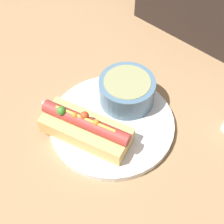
# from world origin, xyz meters

# --- Properties ---
(ground_plane) EXTENTS (4.00, 4.00, 0.00)m
(ground_plane) POSITION_xyz_m (0.00, 0.00, 0.00)
(ground_plane) COLOR #93704C
(dinner_plate) EXTENTS (0.24, 0.24, 0.01)m
(dinner_plate) POSITION_xyz_m (0.00, 0.00, 0.01)
(dinner_plate) COLOR white
(dinner_plate) RESTS_ON ground_plane
(hot_dog) EXTENTS (0.18, 0.11, 0.06)m
(hot_dog) POSITION_xyz_m (-0.01, -0.06, 0.04)
(hot_dog) COLOR #DBAD60
(hot_dog) RESTS_ON dinner_plate
(soup_bowl) EXTENTS (0.11, 0.11, 0.05)m
(soup_bowl) POSITION_xyz_m (-0.02, 0.06, 0.04)
(soup_bowl) COLOR slate
(soup_bowl) RESTS_ON dinner_plate
(spoon) EXTENTS (0.14, 0.11, 0.01)m
(spoon) POSITION_xyz_m (-0.04, 0.01, 0.02)
(spoon) COLOR #B7B7BC
(spoon) RESTS_ON dinner_plate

